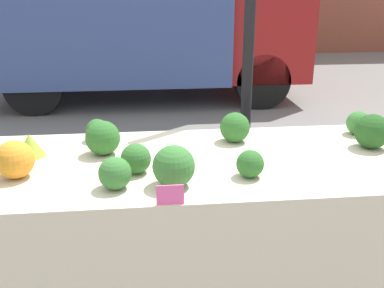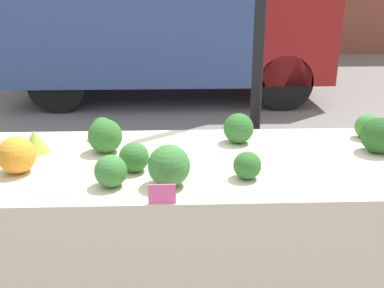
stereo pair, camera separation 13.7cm
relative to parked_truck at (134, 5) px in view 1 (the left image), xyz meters
The scene contains 15 objects.
tent_pole 4.21m from the parked_truck, 79.58° to the right, with size 0.07×0.07×2.76m.
parked_truck is the anchor object (origin of this frame).
market_table 5.09m from the parked_truck, 86.45° to the right, with size 2.16×0.91×0.90m.
orange_cauliflower 5.13m from the parked_truck, 95.16° to the right, with size 0.17×0.17×0.17m.
romanesco_head 4.88m from the parked_truck, 95.39° to the right, with size 0.14×0.14×0.11m.
broccoli_head_0 4.79m from the parked_truck, 83.21° to the right, with size 0.16×0.16×0.16m.
broccoli_head_1 5.24m from the parked_truck, 84.06° to the right, with size 0.12×0.12×0.12m.
broccoli_head_2 5.12m from the parked_truck, 89.42° to the right, with size 0.13×0.13×0.13m.
broccoli_head_4 5.08m from the parked_truck, 75.89° to the right, with size 0.18×0.18×0.18m.
broccoli_head_5 5.27m from the parked_truck, 87.73° to the right, with size 0.18×0.18×0.18m.
broccoli_head_6 4.88m from the parked_truck, 74.90° to the right, with size 0.13×0.13×0.13m.
broccoli_head_7 5.27m from the parked_truck, 90.33° to the right, with size 0.13×0.13×0.13m.
broccoli_head_8 4.67m from the parked_truck, 91.91° to the right, with size 0.12×0.12×0.12m.
broccoli_head_9 4.87m from the parked_truck, 91.29° to the right, with size 0.17×0.17×0.17m.
price_sign 5.44m from the parked_truck, 88.07° to the right, with size 0.10×0.01×0.08m.
Camera 1 is at (-0.21, -1.97, 1.69)m, focal length 42.00 mm.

